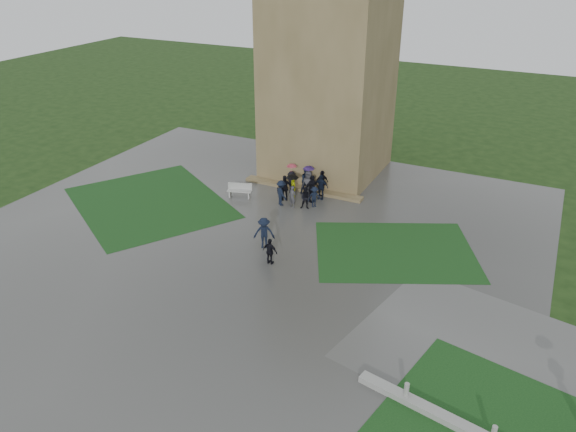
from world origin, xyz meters
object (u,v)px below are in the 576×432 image
at_px(tower, 330,52).
at_px(pedestrian_near, 270,251).
at_px(bench, 240,190).
at_px(pedestrian_mid, 264,233).

height_order(tower, pedestrian_near, tower).
xyz_separation_m(bench, pedestrian_mid, (4.94, -5.55, 0.45)).
distance_m(pedestrian_mid, pedestrian_near, 1.88).
height_order(pedestrian_mid, pedestrian_near, pedestrian_mid).
bearing_deg(pedestrian_near, bench, -44.54).
distance_m(bench, pedestrian_near, 9.30).
bearing_deg(pedestrian_mid, bench, 107.26).
bearing_deg(tower, pedestrian_near, -79.54).
distance_m(tower, pedestrian_mid, 15.34).
bearing_deg(pedestrian_mid, pedestrian_near, -75.89).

